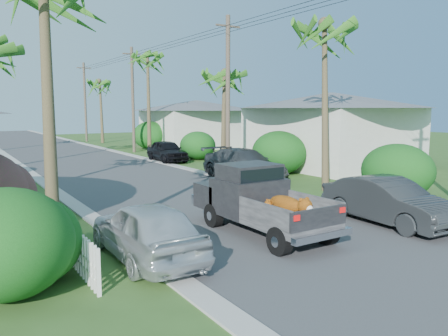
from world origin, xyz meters
TOP-DOWN VIEW (x-y plane):
  - ground at (0.00, 0.00)m, footprint 120.00×120.00m
  - road at (0.00, 25.00)m, footprint 8.00×100.00m
  - curb_left at (-4.30, 25.00)m, footprint 0.60×100.00m
  - curb_right at (4.30, 25.00)m, footprint 0.60×100.00m
  - pickup_truck at (-0.51, 2.18)m, footprint 1.98×5.12m
  - parked_car_rn at (3.60, 0.46)m, footprint 1.85×4.65m
  - parked_car_rm at (4.84, 10.29)m, footprint 2.45×5.68m
  - parked_car_rf at (5.00, 20.05)m, footprint 2.01×4.52m
  - parked_car_ln at (-4.33, 1.55)m, footprint 1.79×4.36m
  - palm_r_a at (6.30, 6.00)m, footprint 4.40×4.40m
  - palm_r_b at (6.60, 15.00)m, footprint 4.40×4.40m
  - palm_r_c at (6.20, 26.00)m, footprint 4.40×4.40m
  - palm_r_d at (6.50, 40.00)m, footprint 4.40×4.40m
  - shrub_l_a at (-7.50, 1.00)m, footprint 2.60×2.86m
  - shrub_r_a at (7.60, 3.00)m, footprint 2.80×3.08m
  - shrub_r_b at (7.80, 11.00)m, footprint 3.00×3.30m
  - shrub_r_c at (7.50, 20.00)m, footprint 2.60×2.86m
  - shrub_r_d at (8.00, 30.00)m, footprint 3.20×3.52m
  - picket_fence at (-6.00, 5.50)m, footprint 0.10×11.00m
  - house_right_near at (13.00, 12.00)m, footprint 8.00×9.00m
  - house_right_far at (13.00, 30.00)m, footprint 9.00×8.00m
  - utility_pole_b at (5.60, 13.00)m, footprint 1.60×0.26m
  - utility_pole_c at (5.60, 28.00)m, footprint 1.60×0.26m
  - utility_pole_d at (5.60, 43.00)m, footprint 1.60×0.26m

SIDE VIEW (x-z plane):
  - ground at x=0.00m, z-range 0.00..0.00m
  - road at x=0.00m, z-range 0.00..0.02m
  - curb_left at x=-4.30m, z-range 0.00..0.06m
  - curb_right at x=4.30m, z-range 0.00..0.06m
  - picket_fence at x=-6.00m, z-range 0.00..1.00m
  - parked_car_ln at x=-4.33m, z-range 0.00..1.48m
  - parked_car_rn at x=3.60m, z-range 0.00..1.51m
  - parked_car_rf at x=5.00m, z-range 0.00..1.51m
  - parked_car_rm at x=4.84m, z-range 0.00..1.63m
  - pickup_truck at x=-0.51m, z-range -0.02..2.04m
  - shrub_r_c at x=7.50m, z-range 0.00..2.10m
  - shrub_l_a at x=-7.50m, z-range 0.00..2.20m
  - shrub_r_a at x=7.60m, z-range 0.00..2.30m
  - shrub_r_b at x=7.80m, z-range 0.00..2.50m
  - shrub_r_d at x=8.00m, z-range 0.00..2.60m
  - house_right_far at x=13.00m, z-range -0.18..4.42m
  - house_right_near at x=13.00m, z-range -0.18..4.62m
  - utility_pole_b at x=5.60m, z-range 0.10..9.10m
  - utility_pole_c at x=5.60m, z-range 0.10..9.10m
  - utility_pole_d at x=5.60m, z-range 0.10..9.10m
  - palm_r_b at x=6.60m, z-range 2.35..9.55m
  - palm_r_d at x=6.50m, z-range 2.73..10.74m
  - palm_r_a at x=6.30m, z-range 3.07..11.78m
  - palm_r_c at x=6.20m, z-range 3.41..12.81m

